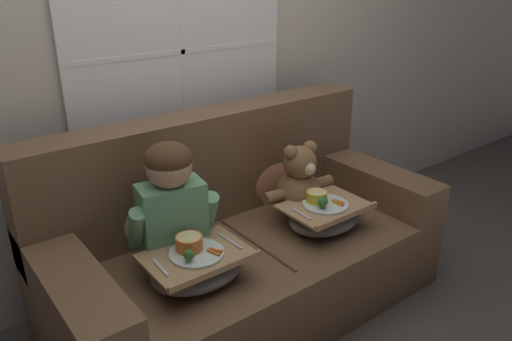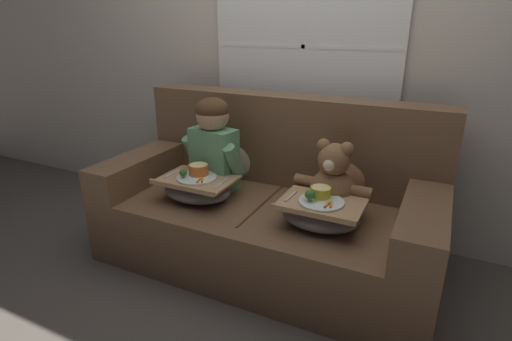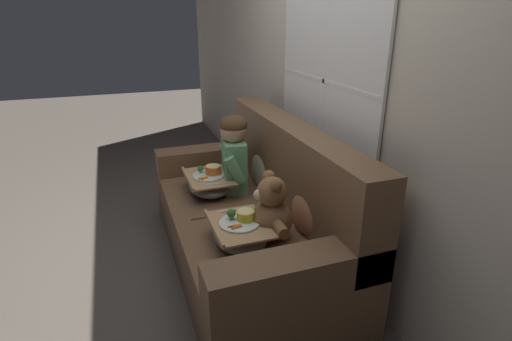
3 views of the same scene
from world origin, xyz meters
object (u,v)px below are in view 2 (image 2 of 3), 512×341
at_px(child_figure, 213,140).
at_px(lap_tray_teddy, 320,213).
at_px(throw_pillow_behind_child, 232,152).
at_px(throw_pillow_behind_teddy, 343,169).
at_px(couch, 271,206).
at_px(lap_tray_child, 197,187).
at_px(teddy_bear, 332,182).

xyz_separation_m(child_figure, lap_tray_teddy, (0.76, -0.20, -0.24)).
xyz_separation_m(throw_pillow_behind_child, lap_tray_teddy, (0.76, -0.43, -0.10)).
distance_m(throw_pillow_behind_child, throw_pillow_behind_teddy, 0.76).
distance_m(couch, lap_tray_child, 0.47).
bearing_deg(child_figure, lap_tray_teddy, -14.62).
relative_size(couch, child_figure, 3.39).
distance_m(couch, teddy_bear, 0.45).
relative_size(lap_tray_child, lap_tray_teddy, 1.03).
bearing_deg(throw_pillow_behind_teddy, couch, -152.04).
distance_m(child_figure, lap_tray_child, 0.31).
bearing_deg(lap_tray_teddy, child_figure, 165.38).
xyz_separation_m(throw_pillow_behind_teddy, child_figure, (-0.76, -0.23, 0.14)).
relative_size(throw_pillow_behind_child, lap_tray_child, 0.87).
bearing_deg(throw_pillow_behind_child, lap_tray_teddy, -29.57).
relative_size(couch, teddy_bear, 4.41).
xyz_separation_m(couch, teddy_bear, (0.38, -0.04, 0.24)).
height_order(lap_tray_child, lap_tray_teddy, same).
xyz_separation_m(lap_tray_child, lap_tray_teddy, (0.76, -0.00, -0.00)).
distance_m(throw_pillow_behind_child, lap_tray_teddy, 0.88).
bearing_deg(lap_tray_child, child_figure, 89.80).
relative_size(throw_pillow_behind_child, throw_pillow_behind_teddy, 1.06).
bearing_deg(couch, lap_tray_teddy, -31.13).
height_order(couch, lap_tray_teddy, couch).
relative_size(throw_pillow_behind_child, lap_tray_teddy, 0.89).
xyz_separation_m(couch, lap_tray_teddy, (0.38, -0.23, 0.14)).
bearing_deg(lap_tray_teddy, couch, 148.87).
xyz_separation_m(throw_pillow_behind_child, throw_pillow_behind_teddy, (0.76, 0.00, 0.00)).
height_order(teddy_bear, lap_tray_teddy, teddy_bear).
bearing_deg(couch, teddy_bear, -5.33).
xyz_separation_m(child_figure, teddy_bear, (0.76, -0.00, -0.14)).
height_order(throw_pillow_behind_child, lap_tray_child, throw_pillow_behind_child).
height_order(couch, lap_tray_child, couch).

